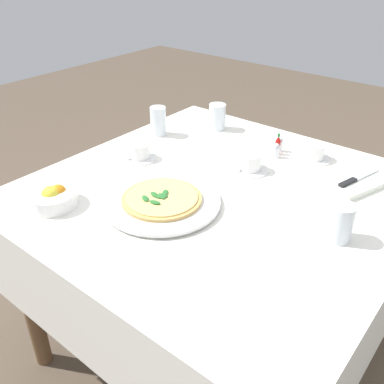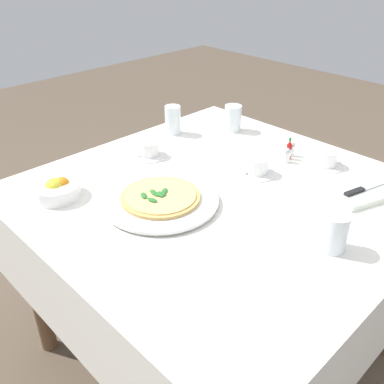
% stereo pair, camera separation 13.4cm
% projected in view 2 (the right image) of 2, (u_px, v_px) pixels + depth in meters
% --- Properties ---
extents(ground_plane, '(8.00, 8.00, 0.00)m').
position_uv_depth(ground_plane, '(215.00, 347.00, 1.76)').
color(ground_plane, brown).
extents(dining_table, '(1.15, 1.15, 0.74)m').
position_uv_depth(dining_table, '(221.00, 225.00, 1.44)').
color(dining_table, white).
rests_on(dining_table, ground_plane).
extents(pizza_plate, '(0.36, 0.36, 0.02)m').
position_uv_depth(pizza_plate, '(161.00, 200.00, 1.32)').
color(pizza_plate, white).
rests_on(pizza_plate, dining_table).
extents(pizza, '(0.24, 0.24, 0.02)m').
position_uv_depth(pizza, '(160.00, 196.00, 1.31)').
color(pizza, '#DBAD60').
rests_on(pizza, pizza_plate).
extents(coffee_cup_near_right, '(0.13, 0.13, 0.06)m').
position_uv_depth(coffee_cup_near_right, '(326.00, 159.00, 1.52)').
color(coffee_cup_near_right, white).
rests_on(coffee_cup_near_right, dining_table).
extents(coffee_cup_left_edge, '(0.13, 0.13, 0.06)m').
position_uv_depth(coffee_cup_left_edge, '(257.00, 166.00, 1.47)').
color(coffee_cup_left_edge, white).
rests_on(coffee_cup_left_edge, dining_table).
extents(coffee_cup_right_edge, '(0.13, 0.13, 0.06)m').
position_uv_depth(coffee_cup_right_edge, '(149.00, 150.00, 1.59)').
color(coffee_cup_right_edge, white).
rests_on(coffee_cup_right_edge, dining_table).
extents(water_glass_center_back, '(0.06, 0.06, 0.12)m').
position_uv_depth(water_glass_center_back, '(173.00, 122.00, 1.77)').
color(water_glass_center_back, white).
rests_on(water_glass_center_back, dining_table).
extents(water_glass_far_right, '(0.07, 0.07, 0.11)m').
position_uv_depth(water_glass_far_right, '(334.00, 234.00, 1.11)').
color(water_glass_far_right, white).
rests_on(water_glass_far_right, dining_table).
extents(water_glass_back_corner, '(0.07, 0.07, 0.11)m').
position_uv_depth(water_glass_back_corner, '(233.00, 119.00, 1.79)').
color(water_glass_back_corner, white).
rests_on(water_glass_back_corner, dining_table).
extents(napkin_folded, '(0.25, 0.19, 0.02)m').
position_uv_depth(napkin_folded, '(364.00, 192.00, 1.36)').
color(napkin_folded, white).
rests_on(napkin_folded, dining_table).
extents(dinner_knife, '(0.19, 0.07, 0.01)m').
position_uv_depth(dinner_knife, '(366.00, 188.00, 1.35)').
color(dinner_knife, silver).
rests_on(dinner_knife, napkin_folded).
extents(citrus_bowl, '(0.15, 0.15, 0.07)m').
position_uv_depth(citrus_bowl, '(57.00, 189.00, 1.34)').
color(citrus_bowl, white).
rests_on(citrus_bowl, dining_table).
extents(hot_sauce_bottle, '(0.02, 0.02, 0.08)m').
position_uv_depth(hot_sauce_bottle, '(289.00, 150.00, 1.57)').
color(hot_sauce_bottle, '#B7140F').
rests_on(hot_sauce_bottle, dining_table).
extents(salt_shaker, '(0.03, 0.03, 0.06)m').
position_uv_depth(salt_shaker, '(291.00, 149.00, 1.60)').
color(salt_shaker, white).
rests_on(salt_shaker, dining_table).
extents(pepper_shaker, '(0.03, 0.03, 0.06)m').
position_uv_depth(pepper_shaker, '(286.00, 156.00, 1.55)').
color(pepper_shaker, white).
rests_on(pepper_shaker, dining_table).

